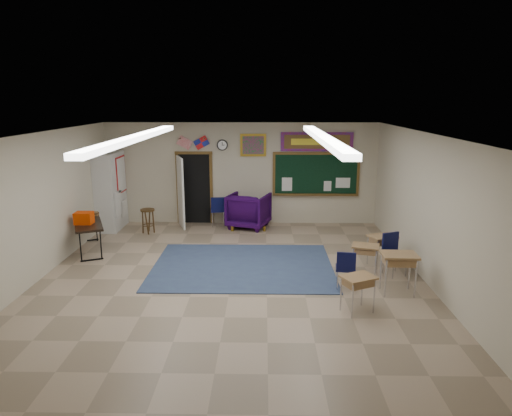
{
  "coord_description": "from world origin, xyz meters",
  "views": [
    {
      "loc": [
        0.67,
        -8.84,
        3.69
      ],
      "look_at": [
        0.49,
        1.5,
        1.18
      ],
      "focal_mm": 32.0,
      "sensor_mm": 36.0,
      "label": 1
    }
  ],
  "objects_px": {
    "student_desk_front_left": "(365,258)",
    "student_desk_front_right": "(382,249)",
    "folding_table": "(89,234)",
    "wooden_stool": "(148,221)",
    "wingback_armchair": "(249,210)"
  },
  "relations": [
    {
      "from": "student_desk_front_left",
      "to": "wooden_stool",
      "type": "xyz_separation_m",
      "value": [
        -5.38,
        3.01,
        -0.02
      ]
    },
    {
      "from": "folding_table",
      "to": "wooden_stool",
      "type": "xyz_separation_m",
      "value": [
        1.09,
        1.52,
        -0.06
      ]
    },
    {
      "from": "student_desk_front_left",
      "to": "student_desk_front_right",
      "type": "xyz_separation_m",
      "value": [
        0.5,
        0.58,
        0.02
      ]
    },
    {
      "from": "student_desk_front_left",
      "to": "student_desk_front_right",
      "type": "bearing_deg",
      "value": 65.72
    },
    {
      "from": "wingback_armchair",
      "to": "wooden_stool",
      "type": "distance_m",
      "value": 2.87
    },
    {
      "from": "folding_table",
      "to": "wooden_stool",
      "type": "distance_m",
      "value": 1.87
    },
    {
      "from": "folding_table",
      "to": "student_desk_front_left",
      "type": "bearing_deg",
      "value": -36.51
    },
    {
      "from": "student_desk_front_left",
      "to": "student_desk_front_right",
      "type": "distance_m",
      "value": 0.77
    },
    {
      "from": "wingback_armchair",
      "to": "wooden_stool",
      "type": "relative_size",
      "value": 1.61
    },
    {
      "from": "wooden_stool",
      "to": "wingback_armchair",
      "type": "bearing_deg",
      "value": 13.33
    },
    {
      "from": "wingback_armchair",
      "to": "student_desk_front_left",
      "type": "bearing_deg",
      "value": 143.56
    },
    {
      "from": "student_desk_front_left",
      "to": "wooden_stool",
      "type": "relative_size",
      "value": 0.97
    },
    {
      "from": "student_desk_front_left",
      "to": "student_desk_front_right",
      "type": "height_order",
      "value": "student_desk_front_right"
    },
    {
      "from": "wingback_armchair",
      "to": "student_desk_front_left",
      "type": "distance_m",
      "value": 4.5
    },
    {
      "from": "wingback_armchair",
      "to": "student_desk_front_left",
      "type": "height_order",
      "value": "wingback_armchair"
    }
  ]
}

